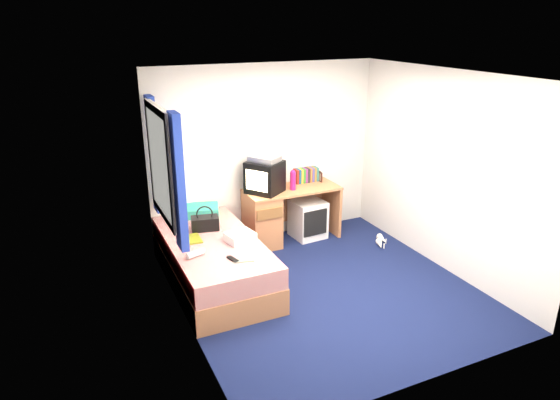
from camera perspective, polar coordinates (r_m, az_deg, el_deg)
name	(u,v)px	position (r m, az deg, el deg)	size (l,w,h in m)	color
ground	(325,289)	(5.83, 5.19, -10.13)	(3.40, 3.40, 0.00)	#0C1438
room_shell	(330,168)	(5.26, 5.68, 3.69)	(3.40, 3.40, 3.40)	white
bed	(214,261)	(5.88, -7.59, -6.98)	(1.01, 2.00, 0.54)	#C17D50
pillow	(197,211)	(6.49, -9.42, -1.23)	(0.53, 0.34, 0.12)	#1B75B3
desk	(273,215)	(6.80, -0.78, -1.68)	(1.30, 0.55, 0.75)	#C17D50
storage_cube	(308,219)	(7.04, 3.20, -2.16)	(0.43, 0.43, 0.53)	white
crt_tv	(265,177)	(6.57, -1.77, 2.65)	(0.56, 0.57, 0.42)	black
vcr	(265,159)	(6.51, -1.77, 4.74)	(0.38, 0.27, 0.07)	#BCBDBF
book_row	(306,175)	(7.04, 2.99, 2.87)	(0.34, 0.13, 0.20)	maroon
picture_frame	(320,177)	(7.08, 4.63, 2.69)	(0.02, 0.12, 0.14)	black
pink_water_bottle	(293,181)	(6.69, 1.48, 2.19)	(0.08, 0.08, 0.25)	#BF1B67
aerosol_can	(282,181)	(6.79, 0.19, 2.18)	(0.05, 0.05, 0.18)	white
handbag	(205,223)	(6.03, -8.57, -2.58)	(0.35, 0.24, 0.30)	black
towel	(240,237)	(5.69, -4.58, -4.23)	(0.30, 0.25, 0.10)	silver
magazine	(191,239)	(5.81, -10.10, -4.43)	(0.21, 0.28, 0.01)	yellow
water_bottle	(195,254)	(5.39, -9.65, -6.07)	(0.07, 0.07, 0.20)	silver
colour_swatch_fan	(244,261)	(5.25, -4.18, -6.93)	(0.22, 0.06, 0.01)	gold
remote_control	(233,259)	(5.28, -5.43, -6.75)	(0.05, 0.16, 0.02)	black
window_assembly	(163,166)	(5.55, -13.18, 3.76)	(0.11, 1.42, 1.40)	silver
white_heels	(381,242)	(7.00, 11.51, -4.72)	(0.28, 0.36, 0.09)	white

